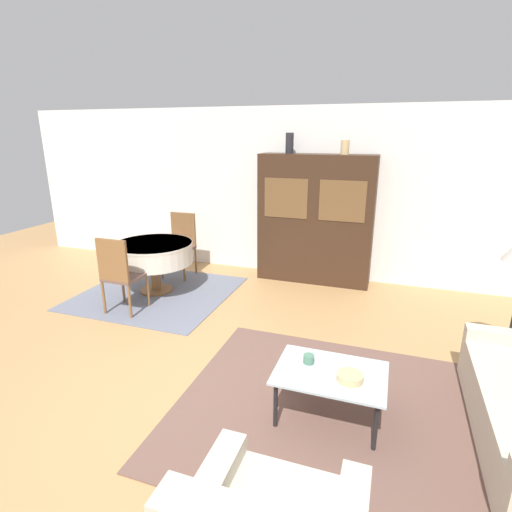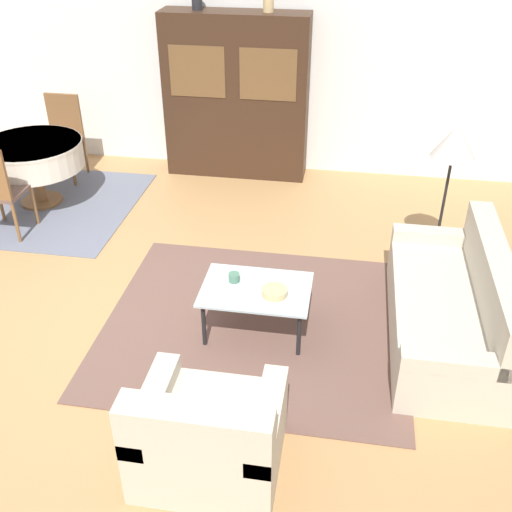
{
  "view_description": "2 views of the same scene",
  "coord_description": "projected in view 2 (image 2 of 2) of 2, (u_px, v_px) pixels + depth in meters",
  "views": [
    {
      "loc": [
        1.62,
        -2.71,
        2.3
      ],
      "look_at": [
        0.2,
        1.4,
        0.95
      ],
      "focal_mm": 28.0,
      "sensor_mm": 36.0,
      "label": 1
    },
    {
      "loc": [
        1.92,
        -3.79,
        3.26
      ],
      "look_at": [
        1.27,
        0.15,
        0.75
      ],
      "focal_mm": 42.0,
      "sensor_mm": 36.0,
      "label": 2
    }
  ],
  "objects": [
    {
      "name": "ground_plane",
      "position": [
        108.0,
        326.0,
        5.16
      ],
      "size": [
        14.0,
        14.0,
        0.0
      ],
      "primitive_type": "plane",
      "color": "tan"
    },
    {
      "name": "wall_back",
      "position": [
        201.0,
        61.0,
        7.48
      ],
      "size": [
        10.0,
        0.06,
        2.7
      ],
      "color": "white",
      "rests_on": "ground_plane"
    },
    {
      "name": "area_rug",
      "position": [
        256.0,
        323.0,
        5.18
      ],
      "size": [
        2.58,
        2.33,
        0.01
      ],
      "color": "brown",
      "rests_on": "ground_plane"
    },
    {
      "name": "dining_rug",
      "position": [
        44.0,
        205.0,
        7.08
      ],
      "size": [
        2.12,
        2.06,
        0.01
      ],
      "color": "slate",
      "rests_on": "ground_plane"
    },
    {
      "name": "couch",
      "position": [
        453.0,
        309.0,
        4.88
      ],
      "size": [
        0.84,
        1.9,
        0.82
      ],
      "rotation": [
        0.0,
        0.0,
        1.57
      ],
      "color": "beige",
      "rests_on": "ground_plane"
    },
    {
      "name": "armchair",
      "position": [
        208.0,
        436.0,
        3.76
      ],
      "size": [
        0.9,
        0.82,
        0.8
      ],
      "color": "beige",
      "rests_on": "ground_plane"
    },
    {
      "name": "coffee_table",
      "position": [
        256.0,
        293.0,
        4.9
      ],
      "size": [
        0.89,
        0.63,
        0.43
      ],
      "color": "black",
      "rests_on": "area_rug"
    },
    {
      "name": "display_cabinet",
      "position": [
        236.0,
        97.0,
        7.37
      ],
      "size": [
        1.76,
        0.44,
        1.99
      ],
      "color": "#382316",
      "rests_on": "ground_plane"
    },
    {
      "name": "dining_table",
      "position": [
        32.0,
        155.0,
        6.82
      ],
      "size": [
        1.14,
        1.14,
        0.75
      ],
      "color": "brown",
      "rests_on": "dining_rug"
    },
    {
      "name": "dining_chair_far",
      "position": [
        63.0,
        132.0,
        7.5
      ],
      "size": [
        0.44,
        0.44,
        1.03
      ],
      "rotation": [
        0.0,
        0.0,
        3.14
      ],
      "color": "brown",
      "rests_on": "dining_rug"
    },
    {
      "name": "floor_lamp",
      "position": [
        454.0,
        147.0,
        5.4
      ],
      "size": [
        0.41,
        0.41,
        1.43
      ],
      "color": "black",
      "rests_on": "ground_plane"
    },
    {
      "name": "cup",
      "position": [
        234.0,
        277.0,
        4.95
      ],
      "size": [
        0.09,
        0.09,
        0.07
      ],
      "color": "#4C7A60",
      "rests_on": "coffee_table"
    },
    {
      "name": "bowl",
      "position": [
        275.0,
        292.0,
        4.79
      ],
      "size": [
        0.21,
        0.21,
        0.06
      ],
      "color": "tan",
      "rests_on": "coffee_table"
    },
    {
      "name": "vase_short",
      "position": [
        268.0,
        2.0,
        6.74
      ],
      "size": [
        0.12,
        0.12,
        0.2
      ],
      "color": "tan",
      "rests_on": "display_cabinet"
    }
  ]
}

